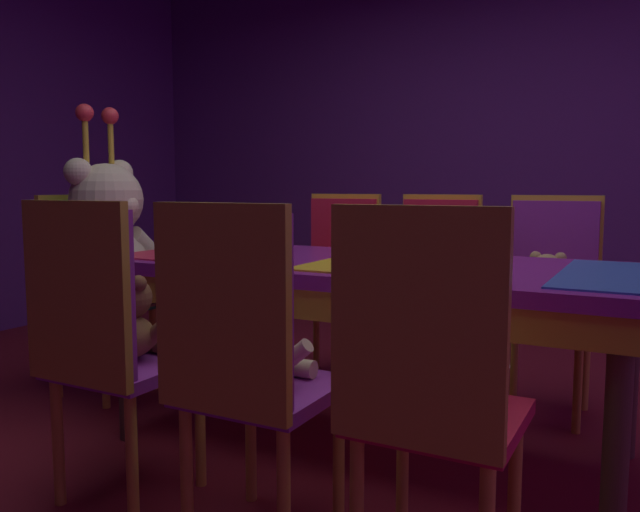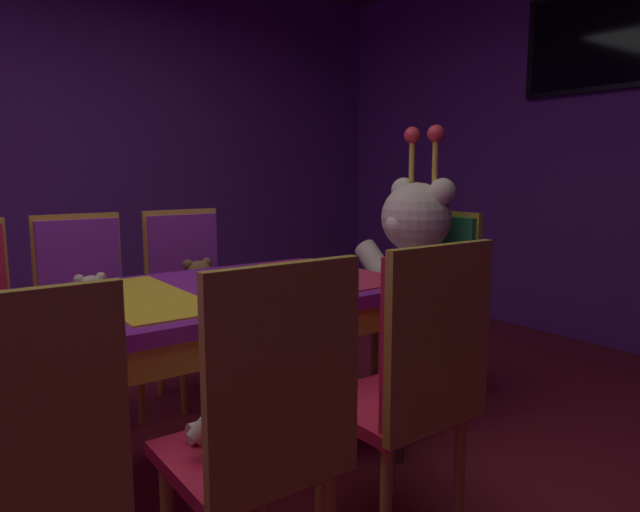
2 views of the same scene
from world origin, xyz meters
TOP-DOWN VIEW (x-y plane):
  - ground_plane at (0.00, 0.00)m, footprint 7.90×7.90m
  - wall_right at (2.60, 0.00)m, footprint 0.12×6.40m
  - banquet_table at (0.00, 0.00)m, footprint 0.90×2.02m
  - chair_left_0 at (-0.83, -0.51)m, footprint 0.42×0.41m
  - teddy_left_0 at (-0.68, -0.51)m, footprint 0.25×0.32m
  - chair_left_1 at (-0.86, 0.01)m, footprint 0.42×0.41m
  - teddy_left_1 at (-0.71, 0.01)m, footprint 0.22×0.28m
  - chair_left_2 at (-0.85, 0.54)m, footprint 0.42×0.41m
  - teddy_left_2 at (-0.71, 0.54)m, footprint 0.23×0.30m
  - chair_right_0 at (0.82, -0.55)m, footprint 0.42×0.41m
  - teddy_right_0 at (0.68, -0.55)m, footprint 0.23×0.30m
  - chair_right_1 at (0.85, 0.01)m, footprint 0.42×0.41m
  - teddy_right_1 at (0.71, 0.01)m, footprint 0.22×0.29m
  - chair_right_2 at (0.84, 0.55)m, footprint 0.42×0.41m
  - throne_chair at (0.00, 1.54)m, footprint 0.41×0.42m
  - king_teddy_bear at (0.00, 1.37)m, footprint 0.74×0.57m

SIDE VIEW (x-z plane):
  - ground_plane at x=0.00m, z-range 0.00..0.00m
  - teddy_left_1 at x=-0.71m, z-range 0.44..0.70m
  - teddy_right_1 at x=0.71m, z-range 0.44..0.71m
  - teddy_right_0 at x=0.68m, z-range 0.44..0.72m
  - teddy_left_2 at x=-0.71m, z-range 0.44..0.72m
  - teddy_left_0 at x=-0.68m, z-range 0.44..0.74m
  - chair_left_0 at x=-0.83m, z-range 0.10..1.09m
  - chair_left_1 at x=-0.86m, z-range 0.10..1.09m
  - chair_left_2 at x=-0.85m, z-range 0.10..1.09m
  - chair_right_0 at x=0.82m, z-range 0.10..1.09m
  - chair_right_1 at x=0.85m, z-range 0.10..1.09m
  - chair_right_2 at x=0.84m, z-range 0.10..1.09m
  - throne_chair at x=0.00m, z-range 0.10..1.09m
  - banquet_table at x=0.00m, z-range 0.28..1.02m
  - king_teddy_bear at x=0.00m, z-range 0.29..1.24m
  - wall_right at x=2.60m, z-range 0.00..2.80m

